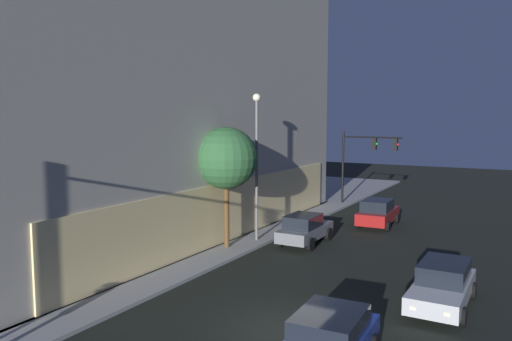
{
  "coord_description": "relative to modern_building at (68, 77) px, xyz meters",
  "views": [
    {
      "loc": [
        -14.14,
        -6.82,
        6.98
      ],
      "look_at": [
        7.8,
        5.59,
        4.29
      ],
      "focal_mm": 34.91,
      "sensor_mm": 36.0,
      "label": 1
    }
  ],
  "objects": [
    {
      "name": "car_blue",
      "position": [
        -10.84,
        -23.05,
        -8.94
      ],
      "size": [
        4.77,
        2.36,
        1.5
      ],
      "color": "navy",
      "rests_on": "ground"
    },
    {
      "name": "car_red",
      "position": [
        7.98,
        -19.17,
        -8.83
      ],
      "size": [
        4.45,
        2.22,
        1.74
      ],
      "color": "maroon",
      "rests_on": "ground"
    },
    {
      "name": "sidewalk_tree",
      "position": [
        -1.68,
        -13.82,
        -4.85
      ],
      "size": [
        3.25,
        3.25,
        6.36
      ],
      "color": "#55391E",
      "rests_on": "sidewalk_corner"
    },
    {
      "name": "ground_plane",
      "position": [
        -9.26,
        -21.06,
        -9.71
      ],
      "size": [
        120.0,
        120.0,
        0.0
      ],
      "primitive_type": "plane",
      "color": "black"
    },
    {
      "name": "car_grey",
      "position": [
        1.44,
        -16.92,
        -8.86
      ],
      "size": [
        4.31,
        1.99,
        1.67
      ],
      "color": "slate",
      "rests_on": "ground"
    },
    {
      "name": "car_silver",
      "position": [
        -4.39,
        -25.1,
        -8.89
      ],
      "size": [
        4.71,
        2.07,
        1.6
      ],
      "color": "#B7BABF",
      "rests_on": "ground"
    },
    {
      "name": "traffic_light_far_corner",
      "position": [
        14.47,
        -16.24,
        -5.47
      ],
      "size": [
        0.67,
        4.82,
        5.76
      ],
      "color": "black",
      "rests_on": "sidewalk_corner"
    },
    {
      "name": "modern_building",
      "position": [
        0.0,
        0.0,
        0.0
      ],
      "size": [
        28.87,
        26.73,
        19.58
      ],
      "color": "#4C4C51",
      "rests_on": "ground"
    },
    {
      "name": "street_lamp_sidewalk",
      "position": [
        0.46,
        -14.43,
        -4.47
      ],
      "size": [
        0.44,
        0.44,
        8.13
      ],
      "color": "#5E5E5E",
      "rests_on": "sidewalk_corner"
    }
  ]
}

